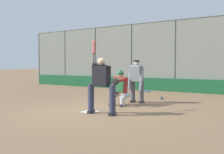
% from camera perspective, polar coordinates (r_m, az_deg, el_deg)
% --- Properties ---
extents(ground_plane, '(160.00, 160.00, 0.00)m').
position_cam_1_polar(ground_plane, '(8.22, -4.79, -7.57)').
color(ground_plane, '#846647').
extents(home_plate_marker, '(0.43, 0.43, 0.01)m').
position_cam_1_polar(home_plate_marker, '(8.22, -4.79, -7.53)').
color(home_plate_marker, white).
rests_on(home_plate_marker, ground_plane).
extents(backstop_fence, '(21.86, 0.08, 3.93)m').
position_cam_1_polar(backstop_fence, '(14.76, 13.54, 4.88)').
color(backstop_fence, '#515651').
rests_on(backstop_fence, ground_plane).
extents(padding_wall, '(21.34, 0.18, 0.71)m').
position_cam_1_polar(padding_wall, '(14.70, 13.34, -1.74)').
color(padding_wall, '#19512D').
rests_on(padding_wall, ground_plane).
extents(bleachers_beyond, '(15.24, 2.50, 1.48)m').
position_cam_1_polar(bleachers_beyond, '(17.23, 15.45, -0.70)').
color(bleachers_beyond, slate).
rests_on(bleachers_beyond, ground_plane).
extents(batter_at_plate, '(1.08, 0.59, 2.23)m').
position_cam_1_polar(batter_at_plate, '(7.71, -2.36, -1.45)').
color(batter_at_plate, '#2D334C').
rests_on(batter_at_plate, ground_plane).
extents(catcher_behind_plate, '(0.68, 0.79, 1.27)m').
position_cam_1_polar(catcher_behind_plate, '(9.40, 1.61, -2.23)').
color(catcher_behind_plate, '#B7B7BC').
rests_on(catcher_behind_plate, ground_plane).
extents(umpire_home, '(0.67, 0.43, 1.65)m').
position_cam_1_polar(umpire_home, '(10.08, 5.35, -0.62)').
color(umpire_home, '#4C4C51').
rests_on(umpire_home, ground_plane).
extents(spare_bat_by_padding, '(0.89, 0.10, 0.07)m').
position_cam_1_polar(spare_bat_by_padding, '(14.43, 7.13, -3.05)').
color(spare_bat_by_padding, black).
rests_on(spare_bat_by_padding, ground_plane).
extents(spare_bat_third_base_side, '(0.38, 0.80, 0.07)m').
position_cam_1_polar(spare_bat_third_base_side, '(11.55, 10.68, -4.49)').
color(spare_bat_third_base_side, black).
rests_on(spare_bat_third_base_side, ground_plane).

